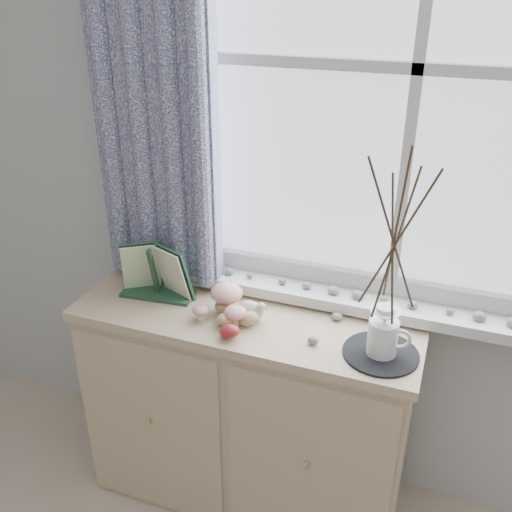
# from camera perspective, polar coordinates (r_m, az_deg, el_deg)

# --- Properties ---
(sideboard) EXTENTS (1.20, 0.45, 0.85)m
(sideboard) POSITION_cam_1_polar(r_m,az_deg,el_deg) (2.23, -0.83, -14.96)
(sideboard) COLOR tan
(sideboard) RESTS_ON ground
(botanical_book) EXTENTS (0.31, 0.16, 0.21)m
(botanical_book) POSITION_cam_1_polar(r_m,az_deg,el_deg) (2.03, -10.40, -1.72)
(botanical_book) COLOR #1F402C
(botanical_book) RESTS_ON sideboard
(toadstool_cluster) EXTENTS (0.19, 0.17, 0.10)m
(toadstool_cluster) POSITION_cam_1_polar(r_m,az_deg,el_deg) (1.93, -3.05, -4.40)
(toadstool_cluster) COLOR silver
(toadstool_cluster) RESTS_ON sideboard
(wooden_eggs) EXTENTS (0.17, 0.17, 0.07)m
(wooden_eggs) POSITION_cam_1_polar(r_m,az_deg,el_deg) (1.89, -2.47, -6.28)
(wooden_eggs) COLOR tan
(wooden_eggs) RESTS_ON sideboard
(songbird_figurine) EXTENTS (0.14, 0.08, 0.07)m
(songbird_figurine) POSITION_cam_1_polar(r_m,az_deg,el_deg) (1.93, -0.54, -5.30)
(songbird_figurine) COLOR beige
(songbird_figurine) RESTS_ON sideboard
(crocheted_doily) EXTENTS (0.23, 0.23, 0.01)m
(crocheted_doily) POSITION_cam_1_polar(r_m,az_deg,el_deg) (1.81, 12.36, -9.50)
(crocheted_doily) COLOR black
(crocheted_doily) RESTS_ON sideboard
(twig_pitcher) EXTENTS (0.30, 0.30, 0.70)m
(twig_pitcher) POSITION_cam_1_polar(r_m,az_deg,el_deg) (1.61, 13.72, 1.90)
(twig_pitcher) COLOR white
(twig_pitcher) RESTS_ON crocheted_doily
(sideboard_pebbles) EXTENTS (0.26, 0.19, 0.03)m
(sideboard_pebbles) POSITION_cam_1_polar(r_m,az_deg,el_deg) (1.85, 8.81, -7.88)
(sideboard_pebbles) COLOR gray
(sideboard_pebbles) RESTS_ON sideboard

